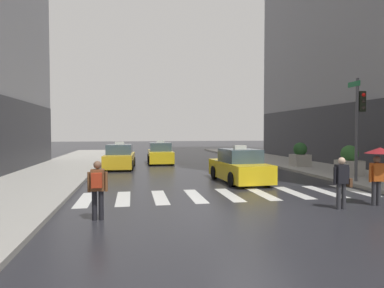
{
  "coord_description": "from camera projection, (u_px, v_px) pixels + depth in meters",
  "views": [
    {
      "loc": [
        -3.71,
        -9.42,
        2.45
      ],
      "look_at": [
        -0.57,
        8.0,
        1.81
      ],
      "focal_mm": 31.12,
      "sensor_mm": 36.0,
      "label": 1
    }
  ],
  "objects": [
    {
      "name": "ground_plane",
      "position": [
        258.0,
        213.0,
        10.01
      ],
      "size": [
        160.0,
        160.0,
        0.0
      ],
      "primitive_type": "plane",
      "color": "#26262B"
    },
    {
      "name": "crosswalk_markings",
      "position": [
        229.0,
        195.0,
        12.96
      ],
      "size": [
        11.3,
        2.8,
        0.01
      ],
      "color": "silver",
      "rests_on": "ground"
    },
    {
      "name": "traffic_light_pole",
      "position": [
        359.0,
        115.0,
        15.49
      ],
      "size": [
        0.44,
        0.84,
        4.8
      ],
      "color": "#47474C",
      "rests_on": "curb_right"
    },
    {
      "name": "taxi_lead",
      "position": [
        239.0,
        167.0,
        16.38
      ],
      "size": [
        2.11,
        4.62,
        1.8
      ],
      "color": "yellow",
      "rests_on": "ground"
    },
    {
      "name": "taxi_second",
      "position": [
        120.0,
        158.0,
        22.36
      ],
      "size": [
        2.1,
        4.62,
        1.8
      ],
      "color": "gold",
      "rests_on": "ground"
    },
    {
      "name": "taxi_third",
      "position": [
        160.0,
        154.0,
        26.04
      ],
      "size": [
        2.0,
        4.57,
        1.8
      ],
      "color": "yellow",
      "rests_on": "ground"
    },
    {
      "name": "pedestrian_with_umbrella",
      "position": [
        379.0,
        160.0,
        11.04
      ],
      "size": [
        0.96,
        0.96,
        1.94
      ],
      "color": "#333338",
      "rests_on": "ground"
    },
    {
      "name": "pedestrian_with_backpack",
      "position": [
        98.0,
        186.0,
        9.18
      ],
      "size": [
        0.55,
        0.43,
        1.65
      ],
      "color": "black",
      "rests_on": "ground"
    },
    {
      "name": "pedestrian_with_handbag",
      "position": [
        342.0,
        180.0,
        10.53
      ],
      "size": [
        0.6,
        0.24,
        1.65
      ],
      "color": "#333338",
      "rests_on": "ground"
    },
    {
      "name": "planter_near_corner",
      "position": [
        349.0,
        162.0,
        17.64
      ],
      "size": [
        1.1,
        1.1,
        1.6
      ],
      "color": "#A8A399",
      "rests_on": "curb_right"
    },
    {
      "name": "planter_mid_block",
      "position": [
        300.0,
        156.0,
        22.36
      ],
      "size": [
        1.1,
        1.1,
        1.6
      ],
      "color": "#A8A399",
      "rests_on": "curb_right"
    }
  ]
}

